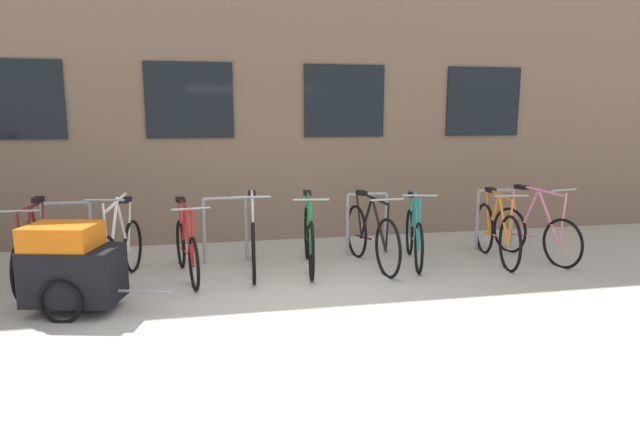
{
  "coord_description": "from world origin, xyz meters",
  "views": [
    {
      "loc": [
        -1.13,
        -5.83,
        2.0
      ],
      "look_at": [
        0.47,
        1.6,
        0.55
      ],
      "focal_mm": 32.23,
      "sensor_mm": 36.0,
      "label": 1
    }
  ],
  "objects_px": {
    "bicycle_white": "(121,251)",
    "bicycle_red": "(187,248)",
    "bike_trailer": "(72,267)",
    "bicycle_green": "(309,238)",
    "bicycle_teal": "(414,236)",
    "bicycle_pink": "(535,232)",
    "bicycle_maroon": "(35,255)",
    "bicycle_black": "(371,236)",
    "bicycle_silver": "(253,241)",
    "bicycle_orange": "(496,233)"
  },
  "relations": [
    {
      "from": "bicycle_white",
      "to": "bicycle_red",
      "type": "distance_m",
      "value": 0.78
    },
    {
      "from": "bicycle_white",
      "to": "bike_trailer",
      "type": "bearing_deg",
      "value": -108.54
    },
    {
      "from": "bicycle_white",
      "to": "bicycle_red",
      "type": "relative_size",
      "value": 0.95
    },
    {
      "from": "bicycle_red",
      "to": "bicycle_green",
      "type": "height_order",
      "value": "bicycle_green"
    },
    {
      "from": "bicycle_teal",
      "to": "bicycle_pink",
      "type": "height_order",
      "value": "bicycle_pink"
    },
    {
      "from": "bicycle_maroon",
      "to": "bicycle_black",
      "type": "bearing_deg",
      "value": 1.79
    },
    {
      "from": "bicycle_green",
      "to": "bicycle_teal",
      "type": "bearing_deg",
      "value": -1.61
    },
    {
      "from": "bicycle_silver",
      "to": "bicycle_black",
      "type": "height_order",
      "value": "bicycle_silver"
    },
    {
      "from": "bicycle_white",
      "to": "bicycle_red",
      "type": "bearing_deg",
      "value": 2.11
    },
    {
      "from": "bicycle_maroon",
      "to": "bicycle_pink",
      "type": "xyz_separation_m",
      "value": [
        6.46,
        0.0,
        -0.01
      ]
    },
    {
      "from": "bicycle_teal",
      "to": "bicycle_pink",
      "type": "xyz_separation_m",
      "value": [
        1.72,
        -0.17,
        0.01
      ]
    },
    {
      "from": "bicycle_orange",
      "to": "bicycle_maroon",
      "type": "bearing_deg",
      "value": -179.83
    },
    {
      "from": "bicycle_orange",
      "to": "bike_trailer",
      "type": "height_order",
      "value": "bicycle_orange"
    },
    {
      "from": "bicycle_white",
      "to": "bicycle_silver",
      "type": "height_order",
      "value": "bicycle_white"
    },
    {
      "from": "bicycle_teal",
      "to": "bicycle_maroon",
      "type": "distance_m",
      "value": 4.74
    },
    {
      "from": "bicycle_pink",
      "to": "bicycle_black",
      "type": "bearing_deg",
      "value": 176.93
    },
    {
      "from": "bike_trailer",
      "to": "bicycle_black",
      "type": "bearing_deg",
      "value": 17.42
    },
    {
      "from": "bicycle_pink",
      "to": "bicycle_teal",
      "type": "bearing_deg",
      "value": 174.49
    },
    {
      "from": "bicycle_maroon",
      "to": "bike_trailer",
      "type": "xyz_separation_m",
      "value": [
        0.59,
        -0.98,
        0.09
      ]
    },
    {
      "from": "bicycle_black",
      "to": "bike_trailer",
      "type": "bearing_deg",
      "value": -162.58
    },
    {
      "from": "bicycle_teal",
      "to": "bicycle_white",
      "type": "distance_m",
      "value": 3.8
    },
    {
      "from": "bicycle_teal",
      "to": "bicycle_red",
      "type": "bearing_deg",
      "value": -178.53
    },
    {
      "from": "bicycle_white",
      "to": "bicycle_orange",
      "type": "relative_size",
      "value": 0.93
    },
    {
      "from": "bike_trailer",
      "to": "bicycle_orange",
      "type": "bearing_deg",
      "value": 10.64
    },
    {
      "from": "bicycle_orange",
      "to": "bicycle_pink",
      "type": "bearing_deg",
      "value": -1.43
    },
    {
      "from": "bicycle_silver",
      "to": "bicycle_pink",
      "type": "bearing_deg",
      "value": -2.55
    },
    {
      "from": "bicycle_maroon",
      "to": "bicycle_pink",
      "type": "relative_size",
      "value": 1.02
    },
    {
      "from": "bicycle_white",
      "to": "bike_trailer",
      "type": "xyz_separation_m",
      "value": [
        -0.35,
        -1.04,
        0.09
      ]
    },
    {
      "from": "bicycle_green",
      "to": "bicycle_pink",
      "type": "bearing_deg",
      "value": -3.73
    },
    {
      "from": "bicycle_white",
      "to": "bicycle_maroon",
      "type": "distance_m",
      "value": 0.94
    },
    {
      "from": "bicycle_red",
      "to": "bicycle_white",
      "type": "bearing_deg",
      "value": -177.89
    },
    {
      "from": "bicycle_black",
      "to": "bicycle_green",
      "type": "xyz_separation_m",
      "value": [
        -0.83,
        0.08,
        -0.0
      ]
    },
    {
      "from": "bicycle_white",
      "to": "bicycle_silver",
      "type": "bearing_deg",
      "value": 4.06
    },
    {
      "from": "bicycle_white",
      "to": "bicycle_green",
      "type": "height_order",
      "value": "bicycle_white"
    },
    {
      "from": "bicycle_black",
      "to": "bicycle_pink",
      "type": "distance_m",
      "value": 2.35
    },
    {
      "from": "bicycle_maroon",
      "to": "bicycle_pink",
      "type": "height_order",
      "value": "bicycle_pink"
    },
    {
      "from": "bicycle_white",
      "to": "bicycle_orange",
      "type": "xyz_separation_m",
      "value": [
        4.94,
        -0.05,
        0.02
      ]
    },
    {
      "from": "bicycle_pink",
      "to": "bike_trailer",
      "type": "bearing_deg",
      "value": -170.53
    },
    {
      "from": "bicycle_maroon",
      "to": "bicycle_white",
      "type": "bearing_deg",
      "value": 3.81
    },
    {
      "from": "bicycle_pink",
      "to": "bicycle_green",
      "type": "distance_m",
      "value": 3.18
    },
    {
      "from": "bicycle_red",
      "to": "bicycle_pink",
      "type": "height_order",
      "value": "bicycle_pink"
    },
    {
      "from": "bicycle_white",
      "to": "bicycle_green",
      "type": "relative_size",
      "value": 0.88
    },
    {
      "from": "bicycle_orange",
      "to": "bicycle_red",
      "type": "bearing_deg",
      "value": 178.98
    },
    {
      "from": "bicycle_white",
      "to": "bicycle_maroon",
      "type": "xyz_separation_m",
      "value": [
        -0.94,
        -0.06,
        0.0
      ]
    },
    {
      "from": "bicycle_white",
      "to": "bike_trailer",
      "type": "distance_m",
      "value": 1.1
    },
    {
      "from": "bicycle_maroon",
      "to": "bicycle_black",
      "type": "height_order",
      "value": "bicycle_maroon"
    },
    {
      "from": "bicycle_teal",
      "to": "bicycle_red",
      "type": "height_order",
      "value": "bicycle_teal"
    },
    {
      "from": "bicycle_white",
      "to": "bicycle_black",
      "type": "bearing_deg",
      "value": 1.19
    },
    {
      "from": "bicycle_teal",
      "to": "bicycle_red",
      "type": "relative_size",
      "value": 0.96
    },
    {
      "from": "bicycle_maroon",
      "to": "bike_trailer",
      "type": "height_order",
      "value": "bicycle_maroon"
    }
  ]
}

